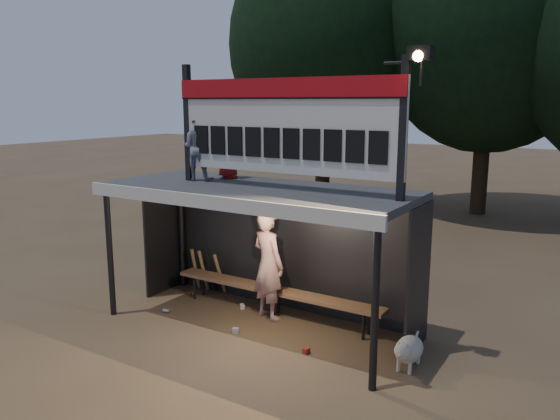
# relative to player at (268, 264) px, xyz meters

# --- Properties ---
(ground) EXTENTS (80.00, 80.00, 0.00)m
(ground) POSITION_rel_player_xyz_m (0.04, -0.41, -0.94)
(ground) COLOR #503C28
(ground) RESTS_ON ground
(player) EXTENTS (0.80, 0.65, 1.88)m
(player) POSITION_rel_player_xyz_m (0.00, 0.00, 0.00)
(player) COLOR white
(player) RESTS_ON ground
(child_a) EXTENTS (0.64, 0.56, 1.11)m
(child_a) POSITION_rel_player_xyz_m (-1.18, -0.33, 1.94)
(child_a) COLOR slate
(child_a) RESTS_ON dugout_shelter
(child_b) EXTENTS (0.61, 0.57, 1.04)m
(child_b) POSITION_rel_player_xyz_m (-0.92, 0.14, 1.90)
(child_b) COLOR #B31C1B
(child_b) RESTS_ON dugout_shelter
(dugout_shelter) EXTENTS (5.10, 2.08, 2.32)m
(dugout_shelter) POSITION_rel_player_xyz_m (0.04, -0.16, 0.91)
(dugout_shelter) COLOR #38383A
(dugout_shelter) RESTS_ON ground
(scoreboard_assembly) EXTENTS (4.10, 0.27, 1.99)m
(scoreboard_assembly) POSITION_rel_player_xyz_m (0.59, -0.41, 2.38)
(scoreboard_assembly) COLOR black
(scoreboard_assembly) RESTS_ON dugout_shelter
(bench) EXTENTS (4.00, 0.35, 0.48)m
(bench) POSITION_rel_player_xyz_m (0.04, 0.14, -0.51)
(bench) COLOR #8B6242
(bench) RESTS_ON ground
(tree_left) EXTENTS (6.46, 6.46, 9.27)m
(tree_left) POSITION_rel_player_xyz_m (-3.96, 9.59, 4.57)
(tree_left) COLOR black
(tree_left) RESTS_ON ground
(tree_mid) EXTENTS (7.22, 7.22, 10.36)m
(tree_mid) POSITION_rel_player_xyz_m (1.04, 11.09, 5.22)
(tree_mid) COLOR #322416
(tree_mid) RESTS_ON ground
(dog) EXTENTS (0.36, 0.81, 0.49)m
(dog) POSITION_rel_player_xyz_m (2.63, -0.52, -0.66)
(dog) COLOR beige
(dog) RESTS_ON ground
(bats) EXTENTS (0.68, 0.35, 0.84)m
(bats) POSITION_rel_player_xyz_m (-1.66, 0.41, -0.51)
(bats) COLOR olive
(bats) RESTS_ON ground
(litter) EXTENTS (3.14, 1.11, 0.08)m
(litter) POSITION_rel_player_xyz_m (-0.56, -0.45, -0.90)
(litter) COLOR #A2281B
(litter) RESTS_ON ground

